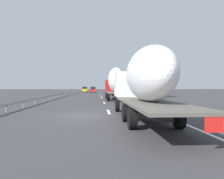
{
  "coord_description": "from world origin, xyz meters",
  "views": [
    {
      "loc": [
        -16.07,
        -0.87,
        1.96
      ],
      "look_at": [
        13.93,
        -2.86,
        1.6
      ],
      "focal_mm": 37.29,
      "sensor_mm": 36.0,
      "label": 1
    }
  ],
  "objects_px": {
    "car_yellow_coupe": "(85,89)",
    "car_red_compact": "(93,90)",
    "truck_lead": "(115,82)",
    "truck_trailing": "(144,80)",
    "road_sign": "(119,86)"
  },
  "relations": [
    {
      "from": "car_red_compact",
      "to": "car_yellow_coupe",
      "type": "bearing_deg",
      "value": 19.96
    },
    {
      "from": "truck_trailing",
      "to": "road_sign",
      "type": "relative_size",
      "value": 4.52
    },
    {
      "from": "road_sign",
      "to": "car_red_compact",
      "type": "bearing_deg",
      "value": 24.4
    },
    {
      "from": "truck_lead",
      "to": "road_sign",
      "type": "xyz_separation_m",
      "value": [
        26.09,
        -3.1,
        -0.39
      ]
    },
    {
      "from": "truck_lead",
      "to": "car_red_compact",
      "type": "bearing_deg",
      "value": 5.3
    },
    {
      "from": "car_yellow_coupe",
      "to": "car_red_compact",
      "type": "height_order",
      "value": "car_red_compact"
    },
    {
      "from": "truck_trailing",
      "to": "road_sign",
      "type": "distance_m",
      "value": 46.74
    },
    {
      "from": "truck_trailing",
      "to": "car_yellow_coupe",
      "type": "distance_m",
      "value": 70.78
    },
    {
      "from": "truck_trailing",
      "to": "car_red_compact",
      "type": "bearing_deg",
      "value": 3.55
    },
    {
      "from": "car_yellow_coupe",
      "to": "car_red_compact",
      "type": "bearing_deg",
      "value": -160.04
    },
    {
      "from": "truck_lead",
      "to": "car_yellow_coupe",
      "type": "height_order",
      "value": "truck_lead"
    },
    {
      "from": "car_red_compact",
      "to": "truck_trailing",
      "type": "bearing_deg",
      "value": -176.45
    },
    {
      "from": "truck_lead",
      "to": "truck_trailing",
      "type": "bearing_deg",
      "value": -180.0
    },
    {
      "from": "car_red_compact",
      "to": "road_sign",
      "type": "xyz_separation_m",
      "value": [
        -15.29,
        -6.94,
        1.23
      ]
    },
    {
      "from": "car_yellow_coupe",
      "to": "car_red_compact",
      "type": "relative_size",
      "value": 1.2
    }
  ]
}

